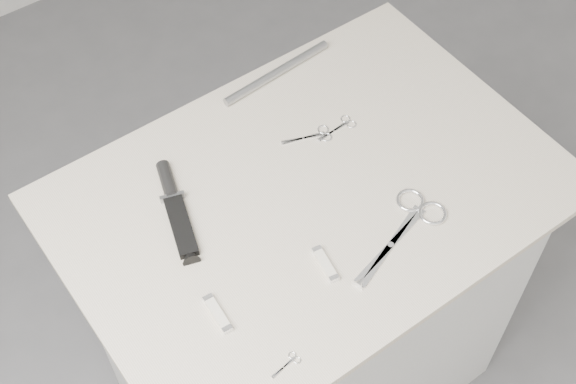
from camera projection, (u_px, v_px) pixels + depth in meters
ground at (303, 378)px, 2.36m from camera, size 4.00×4.00×0.01m
plinth at (306, 303)px, 2.00m from camera, size 0.90×0.60×0.90m
display_board at (310, 194)px, 1.63m from camera, size 1.00×0.70×0.02m
large_shears at (411, 220)px, 1.57m from camera, size 0.25×0.13×0.01m
embroidery_scissors_a at (315, 136)px, 1.70m from camera, size 0.11×0.06×0.00m
embroidery_scissors_b at (341, 126)px, 1.72m from camera, size 0.10×0.04×0.00m
tiny_scissors at (289, 363)px, 1.40m from camera, size 0.06×0.03×0.00m
sheathed_knife at (175, 205)px, 1.59m from camera, size 0.10×0.23×0.03m
pocket_knife_a at (218, 314)px, 1.45m from camera, size 0.02×0.08×0.01m
pocket_knife_b at (325, 264)px, 1.51m from camera, size 0.03×0.08×0.01m
metal_rail at (277, 72)px, 1.81m from camera, size 0.29×0.04×0.02m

